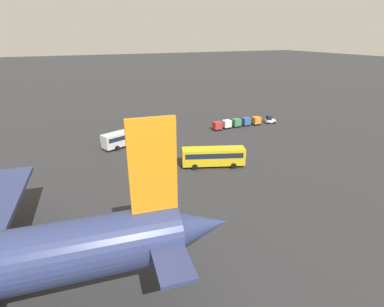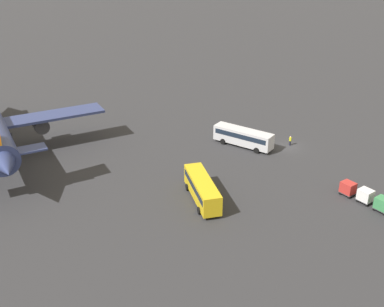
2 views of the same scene
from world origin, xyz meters
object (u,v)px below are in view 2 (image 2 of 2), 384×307
Objects in this scene: shuttle_bus_near at (243,136)px; cargo_cart_red at (348,188)px; cargo_cart_green at (383,204)px; cargo_cart_white at (366,195)px; worker_person at (290,141)px; shuttle_bus_far at (202,188)px.

cargo_cart_red is (-21.85, -1.27, -0.68)m from shuttle_bus_near.
cargo_cart_green is at bearing 162.51° from shuttle_bus_near.
cargo_cart_red is (2.79, 0.31, 0.00)m from cargo_cart_white.
shuttle_bus_near reaches higher than worker_person.
shuttle_bus_far reaches higher than cargo_cart_red.
worker_person is at bearing -18.64° from cargo_cart_red.
worker_person is at bearing -143.16° from shuttle_bus_near.
shuttle_bus_far reaches higher than shuttle_bus_near.
worker_person is 18.30m from cargo_cart_red.
cargo_cart_white is (-24.64, -1.58, -0.68)m from shuttle_bus_near.
shuttle_bus_far is (-11.03, 16.87, 0.09)m from shuttle_bus_near.
worker_person is at bearing -54.65° from shuttle_bus_far.
cargo_cart_red is (-10.81, -18.15, -0.77)m from shuttle_bus_far.
worker_person is (-4.51, -7.12, -1.00)m from shuttle_bus_near.
cargo_cart_red is at bearing 161.36° from worker_person.
cargo_cart_green is (-22.92, 5.52, 0.32)m from worker_person.
shuttle_bus_near is at bearing 57.65° from worker_person.
cargo_cart_white is (2.79, 0.01, 0.00)m from cargo_cart_green.
cargo_cart_green and cargo_cart_white have the same top height.
worker_person is 0.84× the size of cargo_cart_red.
shuttle_bus_far is 24.71m from cargo_cart_green.
shuttle_bus_far is at bearing 59.21° from cargo_cart_red.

